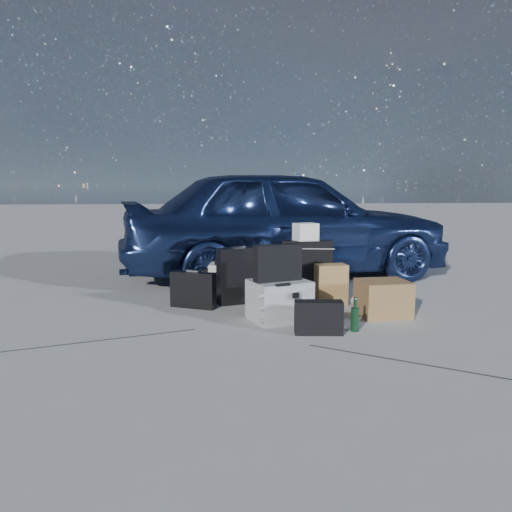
{
  "coord_description": "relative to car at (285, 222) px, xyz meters",
  "views": [
    {
      "loc": [
        -0.51,
        -4.42,
        1.23
      ],
      "look_at": [
        -0.03,
        0.85,
        0.48
      ],
      "focal_mm": 35.0,
      "sensor_mm": 36.0,
      "label": 1
    }
  ],
  "objects": [
    {
      "name": "car",
      "position": [
        0.0,
        0.0,
        0.0
      ],
      "size": [
        4.58,
        2.47,
        1.48
      ],
      "primitive_type": "imported",
      "rotation": [
        0.0,
        0.0,
        1.74
      ],
      "color": "navy",
      "rests_on": "ground"
    },
    {
      "name": "messenger_bag",
      "position": [
        -0.11,
        -2.66,
        -0.6
      ],
      "size": [
        0.41,
        0.19,
        0.28
      ],
      "primitive_type": "cube",
      "rotation": [
        0.0,
        0.0,
        -0.11
      ],
      "color": "black",
      "rests_on": "ground"
    },
    {
      "name": "plastic_bag",
      "position": [
        0.54,
        -1.82,
        -0.67
      ],
      "size": [
        0.27,
        0.24,
        0.14
      ],
      "primitive_type": "ellipsoid",
      "rotation": [
        0.0,
        0.0,
        0.06
      ],
      "color": "silver",
      "rests_on": "ground"
    },
    {
      "name": "ground",
      "position": [
        -0.48,
        -2.22,
        -0.74
      ],
      "size": [
        60.0,
        60.0,
        0.0
      ],
      "primitive_type": "plane",
      "color": "#ABABA6",
      "rests_on": "ground"
    },
    {
      "name": "white_carton",
      "position": [
        0.02,
        -1.38,
        -0.0
      ],
      "size": [
        0.27,
        0.24,
        0.18
      ],
      "primitive_type": "cube",
      "rotation": [
        0.0,
        0.0,
        0.31
      ],
      "color": "white",
      "rests_on": "suitcase_right"
    },
    {
      "name": "suitcase_left",
      "position": [
        -0.7,
        -1.5,
        -0.45
      ],
      "size": [
        0.48,
        0.29,
        0.59
      ],
      "primitive_type": "cube",
      "rotation": [
        0.0,
        0.0,
        0.3
      ],
      "color": "black",
      "rests_on": "ground"
    },
    {
      "name": "laptop_bag",
      "position": [
        -0.39,
        -2.21,
        -0.2
      ],
      "size": [
        0.46,
        0.25,
        0.33
      ],
      "primitive_type": "cube",
      "rotation": [
        0.0,
        0.0,
        0.33
      ],
      "color": "black",
      "rests_on": "pelican_case"
    },
    {
      "name": "cardboard_box",
      "position": [
        0.63,
        -2.14,
        -0.57
      ],
      "size": [
        0.48,
        0.43,
        0.34
      ],
      "primitive_type": "cube",
      "rotation": [
        0.0,
        0.0,
        0.08
      ],
      "color": "brown",
      "rests_on": "ground"
    },
    {
      "name": "flat_box_black",
      "position": [
        -0.8,
        -1.17,
        -0.34
      ],
      "size": [
        0.31,
        0.23,
        0.06
      ],
      "primitive_type": "cube",
      "rotation": [
        0.0,
        0.0,
        -0.08
      ],
      "color": "black",
      "rests_on": "flat_box_white"
    },
    {
      "name": "duffel_bag",
      "position": [
        -0.78,
        -1.15,
        -0.59
      ],
      "size": [
        0.65,
        0.45,
        0.3
      ],
      "primitive_type": "cube",
      "rotation": [
        0.0,
        0.0,
        -0.36
      ],
      "color": "black",
      "rests_on": "ground"
    },
    {
      "name": "briefcase",
      "position": [
        -1.18,
        -1.66,
        -0.56
      ],
      "size": [
        0.47,
        0.29,
        0.37
      ],
      "primitive_type": "cube",
      "rotation": [
        0.0,
        0.0,
        -0.43
      ],
      "color": "black",
      "rests_on": "ground"
    },
    {
      "name": "green_bottle",
      "position": [
        0.22,
        -2.62,
        -0.6
      ],
      "size": [
        0.09,
        0.09,
        0.28
      ],
      "primitive_type": "cylinder",
      "rotation": [
        0.0,
        0.0,
        0.28
      ],
      "color": "black",
      "rests_on": "ground"
    },
    {
      "name": "suitcase_right",
      "position": [
        0.04,
        -1.4,
        -0.42
      ],
      "size": [
        0.56,
        0.28,
        0.65
      ],
      "primitive_type": "cube",
      "rotation": [
        0.0,
        0.0,
        -0.17
      ],
      "color": "black",
      "rests_on": "ground"
    },
    {
      "name": "flat_box_white",
      "position": [
        -0.8,
        -1.16,
        -0.4
      ],
      "size": [
        0.46,
        0.37,
        0.07
      ],
      "primitive_type": "cube",
      "rotation": [
        0.0,
        0.0,
        -0.15
      ],
      "color": "white",
      "rests_on": "duffel_bag"
    },
    {
      "name": "pelican_case",
      "position": [
        -0.37,
        -2.2,
        -0.56
      ],
      "size": [
        0.62,
        0.56,
        0.37
      ],
      "primitive_type": "cube",
      "rotation": [
        0.0,
        0.0,
        0.34
      ],
      "color": "#9EA1A3",
      "rests_on": "ground"
    },
    {
      "name": "kraft_bag",
      "position": [
        0.25,
        -1.64,
        -0.53
      ],
      "size": [
        0.33,
        0.22,
        0.42
      ],
      "primitive_type": "cube",
      "rotation": [
        0.0,
        0.0,
        0.11
      ],
      "color": "#A98149",
      "rests_on": "ground"
    }
  ]
}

